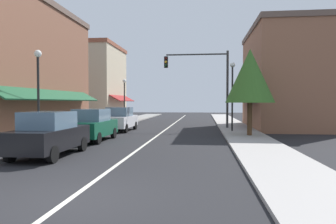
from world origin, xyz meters
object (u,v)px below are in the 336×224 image
(parked_car_second_left, at_px, (92,125))
(traffic_signal_mast_arm, at_px, (206,76))
(parked_car_third_left, at_px, (120,119))
(tree_right_near, at_px, (250,76))
(parked_car_nearest_left, at_px, (50,134))
(street_lamp_right_mid, at_px, (232,86))
(street_lamp_left_near, at_px, (38,81))
(street_lamp_left_far, at_px, (124,93))

(parked_car_second_left, bearing_deg, traffic_signal_mast_arm, 53.08)
(parked_car_third_left, relative_size, tree_right_near, 0.77)
(parked_car_nearest_left, relative_size, parked_car_third_left, 0.99)
(parked_car_second_left, height_order, street_lamp_right_mid, street_lamp_right_mid)
(parked_car_nearest_left, xyz_separation_m, parked_car_second_left, (-0.05, 4.88, 0.00))
(street_lamp_left_near, bearing_deg, traffic_signal_mast_arm, 51.48)
(tree_right_near, bearing_deg, traffic_signal_mast_arm, 116.05)
(traffic_signal_mast_arm, distance_m, street_lamp_right_mid, 3.29)
(street_lamp_right_mid, relative_size, tree_right_near, 0.91)
(street_lamp_right_mid, bearing_deg, parked_car_third_left, 178.15)
(street_lamp_left_near, distance_m, street_lamp_right_mid, 12.73)
(traffic_signal_mast_arm, height_order, street_lamp_left_near, traffic_signal_mast_arm)
(parked_car_second_left, relative_size, traffic_signal_mast_arm, 0.66)
(parked_car_second_left, xyz_separation_m, traffic_signal_mast_arm, (6.30, 8.31, 3.32))
(parked_car_third_left, xyz_separation_m, street_lamp_left_far, (-1.74, 7.95, 2.15))
(parked_car_third_left, relative_size, street_lamp_right_mid, 0.84)
(parked_car_third_left, bearing_deg, tree_right_near, -17.37)
(parked_car_second_left, relative_size, street_lamp_left_near, 0.87)
(parked_car_second_left, relative_size, parked_car_third_left, 0.99)
(parked_car_third_left, height_order, traffic_signal_mast_arm, traffic_signal_mast_arm)
(tree_right_near, bearing_deg, parked_car_second_left, -161.68)
(street_lamp_left_far, distance_m, tree_right_near, 15.35)
(traffic_signal_mast_arm, bearing_deg, tree_right_near, -63.95)
(parked_car_third_left, height_order, tree_right_near, tree_right_near)
(parked_car_nearest_left, height_order, tree_right_near, tree_right_near)
(parked_car_nearest_left, relative_size, street_lamp_left_near, 0.87)
(tree_right_near, bearing_deg, parked_car_nearest_left, -138.54)
(parked_car_nearest_left, bearing_deg, street_lamp_left_near, 125.57)
(parked_car_second_left, bearing_deg, tree_right_near, 18.57)
(parked_car_second_left, height_order, street_lamp_left_near, street_lamp_left_near)
(street_lamp_left_near, bearing_deg, tree_right_near, 24.79)
(traffic_signal_mast_arm, distance_m, street_lamp_left_far, 9.92)
(tree_right_near, bearing_deg, street_lamp_left_near, -155.21)
(street_lamp_left_far, bearing_deg, traffic_signal_mast_arm, -34.76)
(parked_car_third_left, bearing_deg, street_lamp_left_near, -102.08)
(street_lamp_left_near, relative_size, tree_right_near, 0.87)
(parked_car_third_left, height_order, street_lamp_left_near, street_lamp_left_near)
(street_lamp_right_mid, distance_m, street_lamp_left_far, 12.87)
(parked_car_third_left, distance_m, traffic_signal_mast_arm, 7.55)
(street_lamp_left_near, bearing_deg, street_lamp_right_mid, 37.68)
(traffic_signal_mast_arm, bearing_deg, street_lamp_left_near, -128.52)
(street_lamp_left_near, relative_size, street_lamp_right_mid, 0.95)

